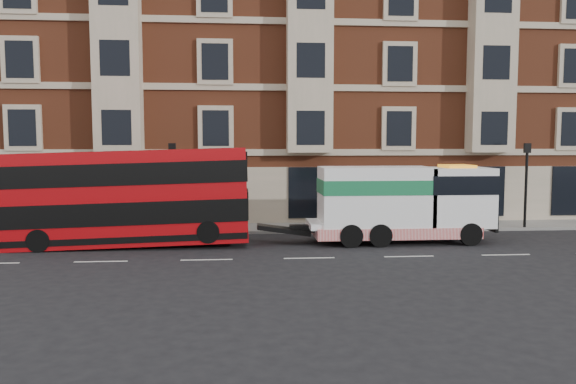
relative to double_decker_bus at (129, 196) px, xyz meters
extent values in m
plane|color=black|center=(7.54, -3.18, -2.21)|extent=(120.00, 120.00, 0.00)
cube|color=slate|center=(7.54, 4.32, -2.14)|extent=(90.00, 3.00, 0.15)
cube|color=brown|center=(8.04, 11.82, 6.79)|extent=(45.00, 12.00, 18.00)
cylinder|color=black|center=(1.54, 3.02, -0.06)|extent=(0.14, 0.14, 4.00)
cube|color=black|center=(1.54, 3.02, 2.04)|extent=(0.35, 0.15, 0.50)
cylinder|color=black|center=(19.54, 3.02, -0.06)|extent=(0.14, 0.14, 4.00)
cube|color=black|center=(19.54, 3.02, 2.04)|extent=(0.35, 0.15, 0.50)
cube|color=#A6090D|center=(0.00, 0.00, -0.06)|extent=(10.28, 2.29, 4.04)
cube|color=black|center=(0.00, 0.00, -0.65)|extent=(10.32, 2.35, 0.96)
cube|color=black|center=(0.00, 0.00, 1.00)|extent=(10.32, 2.35, 0.92)
cylinder|color=black|center=(-3.49, -1.04, -1.74)|extent=(0.95, 0.29, 0.95)
cylinder|color=black|center=(-3.49, 1.04, -1.74)|extent=(0.95, 0.29, 0.95)
cylinder|color=black|center=(3.49, -1.04, -1.46)|extent=(0.95, 0.29, 0.95)
cylinder|color=black|center=(3.49, 1.04, -1.46)|extent=(0.95, 0.29, 0.95)
cube|color=white|center=(12.00, 0.00, -1.34)|extent=(8.26, 2.11, 0.28)
cube|color=white|center=(14.66, 0.00, -0.15)|extent=(2.94, 2.29, 2.66)
cube|color=white|center=(10.90, 0.00, -0.10)|extent=(4.96, 2.29, 2.66)
cube|color=#197142|center=(10.90, 0.00, 0.36)|extent=(5.00, 2.33, 0.64)
cube|color=red|center=(11.82, 0.00, -1.66)|extent=(7.34, 2.35, 0.50)
cylinder|color=black|center=(14.94, -1.04, -1.71)|extent=(1.01, 0.32, 1.01)
cylinder|color=black|center=(14.94, 1.04, -1.71)|extent=(1.01, 0.32, 1.01)
cylinder|color=black|center=(10.90, -1.04, -1.71)|extent=(1.01, 0.37, 1.01)
cylinder|color=black|center=(10.90, 1.04, -1.71)|extent=(1.01, 0.37, 1.01)
cylinder|color=black|center=(9.61, -1.04, -1.71)|extent=(1.01, 0.37, 1.01)
cylinder|color=black|center=(9.61, 1.04, -1.71)|extent=(1.01, 0.37, 1.01)
camera|label=1|loc=(4.95, -24.74, 2.30)|focal=35.00mm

